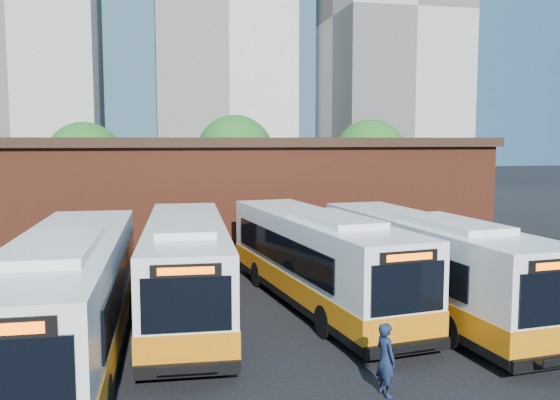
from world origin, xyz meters
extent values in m
plane|color=black|center=(0.00, 0.00, 0.00)|extent=(220.00, 220.00, 0.00)
cube|color=silver|center=(-7.24, 0.95, 1.98)|extent=(3.19, 13.44, 3.17)
cube|color=orange|center=(-7.24, 0.95, 1.06)|extent=(3.24, 13.49, 0.78)
cube|color=black|center=(-7.24, 0.95, 0.50)|extent=(3.23, 13.48, 0.28)
cube|color=black|center=(-7.42, -5.76, 2.28)|extent=(2.42, 0.13, 1.50)
cube|color=black|center=(-8.68, 1.43, 2.28)|extent=(0.33, 10.42, 1.17)
cube|color=black|center=(-5.78, 1.36, 2.28)|extent=(0.33, 10.42, 1.17)
cube|color=silver|center=(-7.29, -0.72, 3.68)|extent=(2.05, 4.73, 0.25)
cylinder|color=black|center=(-6.05, -2.87, 0.56)|extent=(0.39, 1.12, 1.11)
cylinder|color=black|center=(-8.44, 4.55, 0.56)|extent=(0.39, 1.12, 1.11)
cylinder|color=black|center=(-5.86, 4.48, 0.56)|extent=(0.39, 1.12, 1.11)
cube|color=silver|center=(-3.76, 5.10, 1.87)|extent=(3.34, 12.76, 3.00)
cube|color=orange|center=(-3.76, 5.10, 1.00)|extent=(3.40, 12.82, 0.74)
cube|color=black|center=(-3.76, 5.10, 0.47)|extent=(3.39, 12.81, 0.26)
cube|color=black|center=(-4.10, -1.25, 2.16)|extent=(2.28, 0.18, 1.42)
cube|color=black|center=(-4.10, -1.26, 3.03)|extent=(1.79, 0.16, 0.34)
cube|color=#FF5905|center=(-4.10, -1.30, 3.03)|extent=(1.42, 0.10, 0.19)
cube|color=black|center=(-4.10, -1.31, 0.47)|extent=(2.69, 0.29, 0.34)
cube|color=black|center=(-4.11, -1.55, 0.58)|extent=(1.55, 0.48, 0.06)
cube|color=black|center=(-4.12, -1.74, 0.65)|extent=(1.53, 0.12, 0.19)
cube|color=black|center=(-5.11, 5.59, 2.16)|extent=(0.57, 9.85, 1.11)
cube|color=black|center=(-2.37, 5.44, 2.16)|extent=(0.57, 9.85, 1.11)
cube|color=silver|center=(-3.85, 3.52, 3.48)|extent=(2.06, 4.51, 0.23)
cylinder|color=black|center=(-5.17, 1.58, 0.53)|extent=(0.39, 1.07, 1.05)
cylinder|color=black|center=(-2.74, 1.46, 0.53)|extent=(0.39, 1.07, 1.05)
cylinder|color=black|center=(-4.80, 8.53, 0.53)|extent=(0.39, 1.07, 1.05)
cylinder|color=black|center=(-2.37, 8.40, 0.53)|extent=(0.39, 1.07, 1.05)
cube|color=silver|center=(1.16, 5.40, 1.89)|extent=(4.40, 13.06, 3.04)
cube|color=orange|center=(1.16, 5.40, 1.01)|extent=(4.46, 13.12, 0.75)
cube|color=black|center=(1.16, 5.40, 0.48)|extent=(4.45, 13.11, 0.27)
cube|color=black|center=(2.02, -0.98, 2.19)|extent=(2.30, 0.37, 1.44)
cube|color=black|center=(2.02, -0.99, 3.07)|extent=(1.81, 0.30, 0.34)
cube|color=#FF5905|center=(2.03, -1.03, 3.07)|extent=(1.43, 0.21, 0.19)
cube|color=black|center=(2.03, -1.04, 0.48)|extent=(2.72, 0.51, 0.34)
cube|color=black|center=(2.06, -1.29, 0.59)|extent=(1.59, 0.61, 0.06)
cube|color=black|center=(2.09, -1.48, 0.66)|extent=(1.54, 0.25, 0.19)
cube|color=black|center=(-0.27, 5.64, 2.19)|extent=(1.38, 9.91, 1.12)
cube|color=black|center=(2.48, 6.01, 2.19)|extent=(1.38, 9.91, 1.12)
cube|color=silver|center=(1.38, 3.81, 3.52)|extent=(2.43, 4.69, 0.23)
cylinder|color=black|center=(0.43, 1.64, 0.53)|extent=(0.48, 1.10, 1.07)
cylinder|color=black|center=(2.87, 1.97, 0.53)|extent=(0.48, 1.10, 1.07)
cylinder|color=black|center=(-0.51, 8.62, 0.53)|extent=(0.48, 1.10, 1.07)
cylinder|color=black|center=(1.93, 8.95, 0.53)|extent=(0.48, 1.10, 1.07)
cube|color=silver|center=(4.81, 3.64, 1.88)|extent=(3.84, 12.90, 3.02)
cube|color=orange|center=(4.81, 3.64, 1.01)|extent=(3.90, 12.96, 0.74)
cube|color=black|center=(4.81, 3.64, 0.48)|extent=(3.89, 12.95, 0.26)
cube|color=black|center=(5.39, -2.72, 2.17)|extent=(2.29, 0.27, 1.43)
cube|color=black|center=(5.39, -2.73, 3.05)|extent=(1.80, 0.23, 0.34)
cube|color=#FF5905|center=(5.40, -2.76, 3.05)|extent=(1.43, 0.15, 0.19)
cube|color=black|center=(5.40, -2.78, 0.48)|extent=(2.70, 0.39, 0.34)
cube|color=black|center=(3.40, 3.94, 2.17)|extent=(0.95, 9.88, 1.11)
cube|color=black|center=(6.14, 4.19, 2.17)|extent=(0.95, 9.88, 1.11)
cube|color=silver|center=(4.96, 2.06, 3.50)|extent=(2.23, 4.60, 0.23)
cylinder|color=black|center=(3.92, -0.05, 0.53)|extent=(0.43, 1.09, 1.06)
cylinder|color=black|center=(6.36, 0.17, 0.53)|extent=(0.43, 1.09, 1.06)
cylinder|color=black|center=(3.28, 6.91, 0.53)|extent=(0.43, 1.09, 1.06)
cylinder|color=black|center=(5.72, 7.13, 0.53)|extent=(0.43, 1.09, 1.06)
imported|color=#131C38|center=(0.66, -2.76, 0.92)|extent=(0.58, 0.75, 1.83)
cube|color=maroon|center=(0.00, 20.00, 3.00)|extent=(28.00, 12.00, 6.00)
cube|color=black|center=(0.00, 20.00, 6.15)|extent=(28.60, 12.60, 0.50)
cube|color=black|center=(3.00, 13.97, 1.20)|extent=(1.20, 0.08, 2.40)
cylinder|color=#382314|center=(-10.00, 32.00, 1.35)|extent=(0.36, 0.36, 2.70)
sphere|color=#17521A|center=(-10.00, 32.00, 4.65)|extent=(6.00, 6.00, 6.00)
cylinder|color=#382314|center=(2.00, 34.00, 1.48)|extent=(0.36, 0.36, 2.95)
sphere|color=#17521A|center=(2.00, 34.00, 5.08)|extent=(6.56, 6.56, 6.56)
cylinder|color=#382314|center=(13.00, 31.00, 1.40)|extent=(0.36, 0.36, 2.81)
sphere|color=#17521A|center=(13.00, 31.00, 4.84)|extent=(6.24, 6.24, 6.24)
cube|color=#AFA9A1|center=(30.00, 68.00, 24.00)|extent=(18.00, 18.00, 48.00)
camera|label=1|loc=(-4.86, -15.99, 6.31)|focal=38.00mm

